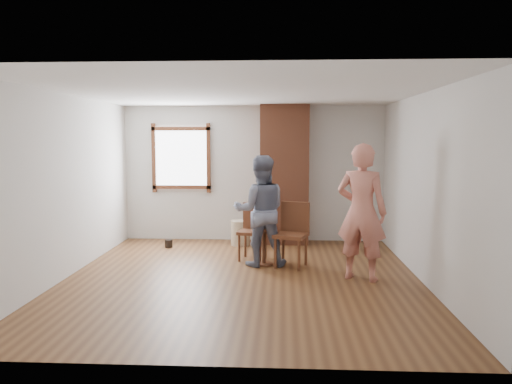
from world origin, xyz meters
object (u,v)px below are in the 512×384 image
stoneware_crock (240,233)px  side_table (264,240)px  person_pink (362,212)px  dining_chair_left (254,228)px  man (260,211)px  dining_chair_right (293,231)px

stoneware_crock → side_table: size_ratio=0.77×
side_table → person_pink: size_ratio=0.31×
stoneware_crock → dining_chair_left: dining_chair_left is taller
side_table → stoneware_crock: bearing=108.7°
stoneware_crock → man: man is taller
stoneware_crock → dining_chair_right: size_ratio=0.46×
dining_chair_right → person_pink: (0.94, -0.71, 0.40)m
man → person_pink: bearing=147.6°
dining_chair_left → dining_chair_right: 0.76m
side_table → man: 0.46m
dining_chair_right → side_table: dining_chair_right is taller
dining_chair_left → side_table: 0.45m
dining_chair_left → man: size_ratio=0.53×
dining_chair_left → person_pink: size_ratio=0.48×
dining_chair_left → person_pink: bearing=-23.2°
side_table → person_pink: (1.38, -0.73, 0.55)m
side_table → person_pink: person_pink is taller
person_pink → dining_chair_right: bearing=-13.3°
dining_chair_right → person_pink: bearing=-18.5°
side_table → man: (-0.06, -0.01, 0.46)m
dining_chair_right → dining_chair_left: bearing=164.5°
dining_chair_right → side_table: bearing=-165.0°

